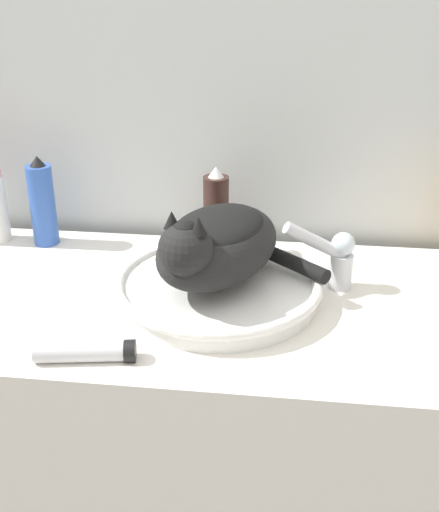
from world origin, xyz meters
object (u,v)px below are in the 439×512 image
object	(u,v)px
faucet	(335,256)
spray_bottle_trigger	(42,204)
cat	(218,243)
cream_tube	(87,352)
hairspray_can_black	(216,213)

from	to	relation	value
faucet	spray_bottle_trigger	xyz separation A→B (m)	(-0.63, 0.14, 0.02)
cat	spray_bottle_trigger	world-z (taller)	cat
faucet	cat	bearing A→B (deg)	2.07
faucet	spray_bottle_trigger	distance (m)	0.64
cat	faucet	distance (m)	0.23
faucet	cream_tube	size ratio (longest dim) A/B	0.89
hairspray_can_black	cream_tube	world-z (taller)	hairspray_can_black
faucet	cream_tube	xyz separation A→B (m)	(-0.40, -0.29, -0.05)
spray_bottle_trigger	cream_tube	distance (m)	0.50
faucet	cream_tube	distance (m)	0.50
hairspray_can_black	spray_bottle_trigger	distance (m)	0.38
cat	cream_tube	world-z (taller)	cat
cat	cream_tube	bearing A→B (deg)	-18.11
hairspray_can_black	spray_bottle_trigger	bearing A→B (deg)	-180.00
hairspray_can_black	cat	bearing A→B (deg)	-81.61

